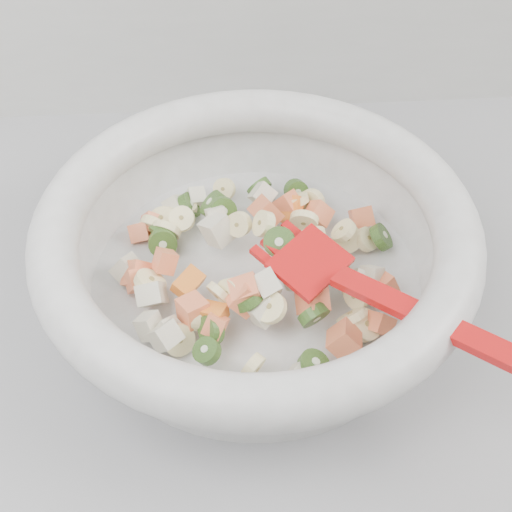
{
  "coord_description": "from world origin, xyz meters",
  "views": [
    {
      "loc": [
        0.12,
        1.02,
        1.4
      ],
      "look_at": [
        0.15,
        1.44,
        0.95
      ],
      "focal_mm": 50.0,
      "sensor_mm": 36.0,
      "label": 1
    }
  ],
  "objects": [
    {
      "name": "mixing_bowl",
      "position": [
        0.15,
        1.44,
        0.96
      ],
      "size": [
        0.39,
        0.38,
        0.11
      ],
      "color": "#BCBBB9",
      "rests_on": "counter"
    },
    {
      "name": "counter",
      "position": [
        0.0,
        1.45,
        0.45
      ],
      "size": [
        2.0,
        0.6,
        0.9
      ],
      "primitive_type": "cube",
      "color": "gray",
      "rests_on": "ground"
    }
  ]
}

